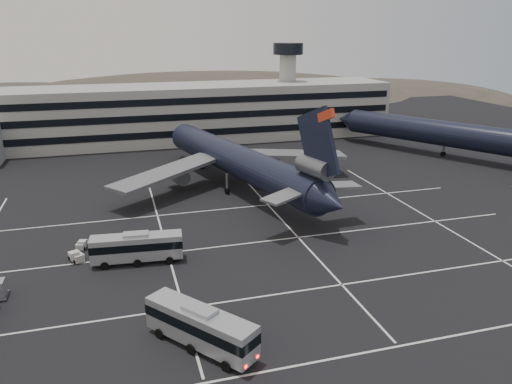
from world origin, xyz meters
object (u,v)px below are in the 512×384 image
bus_near (200,326)px  bus_far (137,246)px  tug_a (82,245)px  trijet_main (239,161)px

bus_near → bus_far: bearing=65.2°
tug_a → trijet_main: bearing=51.9°
trijet_main → bus_far: trijet_main is taller
bus_near → tug_a: bearing=76.2°
trijet_main → tug_a: (-26.27, -19.09, -4.70)m
trijet_main → bus_near: trijet_main is taller
trijet_main → tug_a: bearing=-158.7°
bus_near → bus_far: size_ratio=0.95×
trijet_main → bus_near: 47.13m
bus_near → tug_a: bus_near is taller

